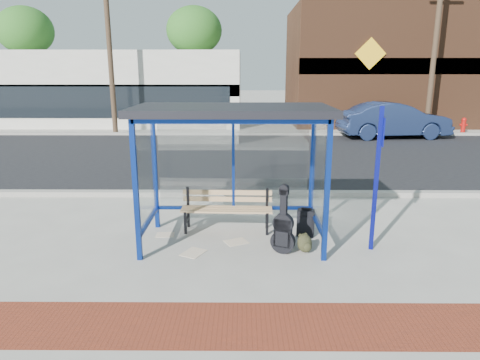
{
  "coord_description": "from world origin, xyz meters",
  "views": [
    {
      "loc": [
        0.18,
        -7.19,
        3.0
      ],
      "look_at": [
        0.13,
        0.2,
        1.1
      ],
      "focal_mm": 32.0,
      "sensor_mm": 36.0,
      "label": 1
    }
  ],
  "objects_px": {
    "backpack": "(305,244)",
    "fire_hydrant": "(463,125)",
    "guitar_bag": "(283,230)",
    "parked_car": "(394,120)",
    "bench": "(227,207)",
    "suitcase": "(306,223)"
  },
  "relations": [
    {
      "from": "backpack",
      "to": "guitar_bag",
      "type": "bearing_deg",
      "value": 161.21
    },
    {
      "from": "suitcase",
      "to": "backpack",
      "type": "distance_m",
      "value": 0.76
    },
    {
      "from": "bench",
      "to": "fire_hydrant",
      "type": "xyz_separation_m",
      "value": [
        11.06,
        13.11,
        -0.04
      ]
    },
    {
      "from": "fire_hydrant",
      "to": "suitcase",
      "type": "bearing_deg",
      "value": -125.55
    },
    {
      "from": "suitcase",
      "to": "backpack",
      "type": "relative_size",
      "value": 1.7
    },
    {
      "from": "backpack",
      "to": "parked_car",
      "type": "bearing_deg",
      "value": 41.67
    },
    {
      "from": "parked_car",
      "to": "fire_hydrant",
      "type": "height_order",
      "value": "parked_car"
    },
    {
      "from": "parked_car",
      "to": "fire_hydrant",
      "type": "bearing_deg",
      "value": -75.33
    },
    {
      "from": "guitar_bag",
      "to": "backpack",
      "type": "bearing_deg",
      "value": 27.05
    },
    {
      "from": "bench",
      "to": "suitcase",
      "type": "distance_m",
      "value": 1.52
    },
    {
      "from": "bench",
      "to": "parked_car",
      "type": "height_order",
      "value": "parked_car"
    },
    {
      "from": "bench",
      "to": "fire_hydrant",
      "type": "relative_size",
      "value": 2.25
    },
    {
      "from": "guitar_bag",
      "to": "parked_car",
      "type": "xyz_separation_m",
      "value": [
        6.16,
        12.78,
        0.39
      ]
    },
    {
      "from": "suitcase",
      "to": "fire_hydrant",
      "type": "relative_size",
      "value": 0.7
    },
    {
      "from": "guitar_bag",
      "to": "fire_hydrant",
      "type": "bearing_deg",
      "value": 76.52
    },
    {
      "from": "guitar_bag",
      "to": "parked_car",
      "type": "distance_m",
      "value": 14.2
    },
    {
      "from": "guitar_bag",
      "to": "fire_hydrant",
      "type": "relative_size",
      "value": 1.45
    },
    {
      "from": "parked_car",
      "to": "suitcase",
      "type": "bearing_deg",
      "value": 149.56
    },
    {
      "from": "guitar_bag",
      "to": "backpack",
      "type": "relative_size",
      "value": 3.51
    },
    {
      "from": "backpack",
      "to": "fire_hydrant",
      "type": "xyz_separation_m",
      "value": [
        9.7,
        14.16,
        0.27
      ]
    },
    {
      "from": "bench",
      "to": "backpack",
      "type": "distance_m",
      "value": 1.75
    },
    {
      "from": "guitar_bag",
      "to": "backpack",
      "type": "height_order",
      "value": "guitar_bag"
    }
  ]
}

